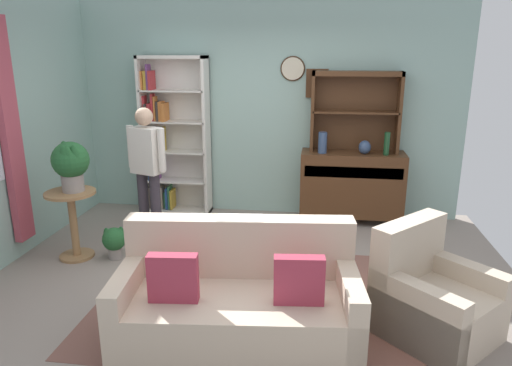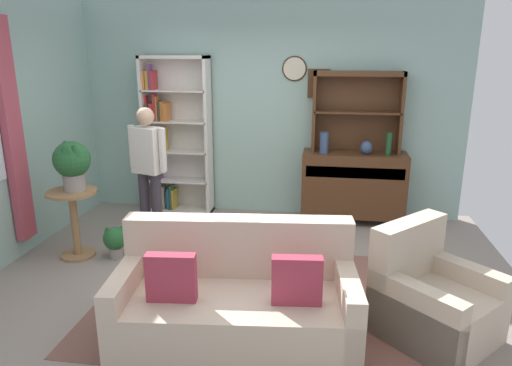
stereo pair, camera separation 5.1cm
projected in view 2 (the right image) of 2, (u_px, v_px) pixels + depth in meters
ground_plane at (243, 283)px, 4.54m from camera, size 5.40×4.60×0.02m
wall_back at (271, 110)px, 6.17m from camera, size 5.00×0.09×2.80m
area_rug at (259, 299)px, 4.22m from camera, size 2.84×2.16×0.01m
bookshelf at (172, 140)px, 6.30m from camera, size 0.90×0.30×2.10m
sideboard at (353, 184)px, 6.00m from camera, size 1.30×0.45×0.92m
sideboard_hutch at (358, 101)px, 5.81m from camera, size 1.10×0.26×1.00m
vase_tall at (324, 143)px, 5.83m from camera, size 0.11×0.11×0.26m
vase_round at (366, 148)px, 5.78m from camera, size 0.15×0.15×0.17m
bottle_wine at (389, 144)px, 5.71m from camera, size 0.07×0.07×0.28m
couch_floral at (236, 302)px, 3.58m from camera, size 1.88×1.03×0.90m
armchair_floral at (432, 301)px, 3.64m from camera, size 1.08×1.08×0.88m
plant_stand at (74, 217)px, 4.99m from camera, size 0.52×0.52×0.74m
potted_plant_large at (72, 162)px, 4.84m from camera, size 0.38×0.38×0.52m
potted_plant_small at (115, 240)px, 5.02m from camera, size 0.25×0.25×0.35m
person_reading at (148, 165)px, 5.32m from camera, size 0.52×0.30×1.56m
coffee_table at (269, 255)px, 4.31m from camera, size 0.80×0.50×0.42m
book_stack at (284, 241)px, 4.34m from camera, size 0.19×0.14×0.09m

